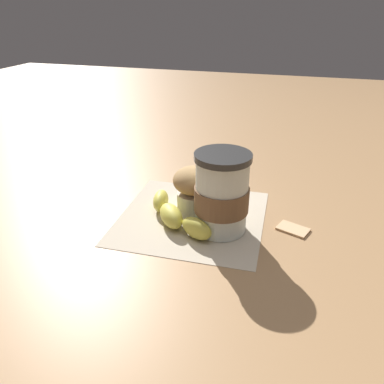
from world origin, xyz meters
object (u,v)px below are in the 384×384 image
at_px(banana, 175,214).
at_px(sugar_packet, 293,228).
at_px(coffee_cup, 222,194).
at_px(muffin, 192,189).

xyz_separation_m(banana, sugar_packet, (-0.20, -0.04, -0.01)).
bearing_deg(coffee_cup, sugar_packet, -164.95).
bearing_deg(muffin, banana, 66.85).
relative_size(muffin, banana, 0.63).
relative_size(coffee_cup, sugar_packet, 2.67).
xyz_separation_m(muffin, banana, (0.02, 0.04, -0.03)).
height_order(muffin, banana, muffin).
relative_size(muffin, sugar_packet, 1.76).
relative_size(coffee_cup, muffin, 1.52).
height_order(banana, sugar_packet, banana).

